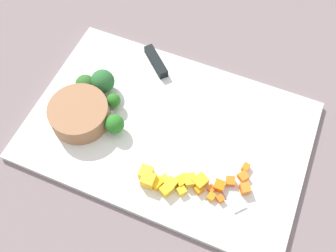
{
  "coord_description": "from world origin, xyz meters",
  "views": [
    {
      "loc": [
        0.13,
        -0.3,
        0.6
      ],
      "look_at": [
        0.0,
        0.0,
        0.02
      ],
      "focal_mm": 41.26,
      "sensor_mm": 36.0,
      "label": 1
    }
  ],
  "objects": [
    {
      "name": "pepper_dice_7",
      "position": [
        0.06,
        -0.08,
        0.02
      ],
      "size": [
        0.02,
        0.02,
        0.01
      ],
      "primitive_type": "cube",
      "rotation": [
        0.0,
        0.0,
        0.89
      ],
      "color": "yellow",
      "rests_on": "cutting_board"
    },
    {
      "name": "pepper_dice_4",
      "position": [
        0.01,
        -0.1,
        0.02
      ],
      "size": [
        0.02,
        0.02,
        0.02
      ],
      "primitive_type": "cube",
      "rotation": [
        0.0,
        0.0,
        0.04
      ],
      "color": "yellow",
      "rests_on": "cutting_board"
    },
    {
      "name": "pepper_dice_2",
      "position": [
        0.09,
        -0.07,
        0.02
      ],
      "size": [
        0.03,
        0.03,
        0.02
      ],
      "primitive_type": "cube",
      "rotation": [
        0.0,
        0.0,
        2.66
      ],
      "color": "yellow",
      "rests_on": "cutting_board"
    },
    {
      "name": "prep_bowl",
      "position": [
        -0.15,
        -0.04,
        0.03
      ],
      "size": [
        0.1,
        0.1,
        0.04
      ],
      "primitive_type": "cylinder",
      "color": "#986A47",
      "rests_on": "cutting_board"
    },
    {
      "name": "pepper_dice_3",
      "position": [
        0.04,
        -0.11,
        0.02
      ],
      "size": [
        0.02,
        0.02,
        0.02
      ],
      "primitive_type": "cube",
      "rotation": [
        0.0,
        0.0,
        1.11
      ],
      "color": "yellow",
      "rests_on": "cutting_board"
    },
    {
      "name": "pepper_dice_9",
      "position": [
        0.02,
        -0.1,
        0.02
      ],
      "size": [
        0.02,
        0.02,
        0.01
      ],
      "primitive_type": "cube",
      "rotation": [
        0.0,
        0.0,
        2.79
      ],
      "color": "yellow",
      "rests_on": "cutting_board"
    },
    {
      "name": "broccoli_floret_2",
      "position": [
        -0.11,
        0.01,
        0.03
      ],
      "size": [
        0.03,
        0.03,
        0.03
      ],
      "color": "#91BE66",
      "rests_on": "cutting_board"
    },
    {
      "name": "carrot_dice_7",
      "position": [
        0.11,
        -0.08,
        0.02
      ],
      "size": [
        0.01,
        0.01,
        0.01
      ],
      "primitive_type": "cube",
      "rotation": [
        0.0,
        0.0,
        1.27
      ],
      "color": "orange",
      "rests_on": "cutting_board"
    },
    {
      "name": "carrot_dice_9",
      "position": [
        0.11,
        -0.09,
        0.02
      ],
      "size": [
        0.01,
        0.01,
        0.01
      ],
      "primitive_type": "cube",
      "rotation": [
        0.0,
        0.0,
        2.97
      ],
      "color": "orange",
      "rests_on": "cutting_board"
    },
    {
      "name": "pepper_dice_6",
      "position": [
        0.06,
        -0.1,
        0.02
      ],
      "size": [
        0.02,
        0.02,
        0.01
      ],
      "primitive_type": "cube",
      "rotation": [
        0.0,
        0.0,
        0.9
      ],
      "color": "yellow",
      "rests_on": "cutting_board"
    },
    {
      "name": "carrot_dice_2",
      "position": [
        0.16,
        -0.06,
        0.02
      ],
      "size": [
        0.02,
        0.02,
        0.02
      ],
      "primitive_type": "cube",
      "rotation": [
        0.0,
        0.0,
        0.62
      ],
      "color": "orange",
      "rests_on": "cutting_board"
    },
    {
      "name": "carrot_dice_6",
      "position": [
        0.15,
        -0.04,
        0.02
      ],
      "size": [
        0.02,
        0.02,
        0.01
      ],
      "primitive_type": "cube",
      "rotation": [
        0.0,
        0.0,
        2.51
      ],
      "color": "orange",
      "rests_on": "cutting_board"
    },
    {
      "name": "carrot_dice_1",
      "position": [
        0.07,
        -0.08,
        0.02
      ],
      "size": [
        0.02,
        0.02,
        0.01
      ],
      "primitive_type": "cube",
      "rotation": [
        0.0,
        0.0,
        0.77
      ],
      "color": "orange",
      "rests_on": "cutting_board"
    },
    {
      "name": "pepper_dice_5",
      "position": [
        0.07,
        -0.08,
        0.02
      ],
      "size": [
        0.03,
        0.03,
        0.02
      ],
      "primitive_type": "cube",
      "rotation": [
        0.0,
        0.0,
        2.11
      ],
      "color": "yellow",
      "rests_on": "cutting_board"
    },
    {
      "name": "pepper_dice_1",
      "position": [
        0.03,
        -0.09,
        0.02
      ],
      "size": [
        0.02,
        0.02,
        0.01
      ],
      "primitive_type": "cube",
      "rotation": [
        0.0,
        0.0,
        1.07
      ],
      "color": "yellow",
      "rests_on": "cutting_board"
    },
    {
      "name": "cutting_board",
      "position": [
        0.0,
        0.0,
        0.01
      ],
      "size": [
        0.48,
        0.32,
        0.01
      ],
      "primitive_type": "cube",
      "color": "white",
      "rests_on": "ground_plane"
    },
    {
      "name": "pepper_dice_0",
      "position": [
        0.0,
        -0.09,
        0.02
      ],
      "size": [
        0.02,
        0.02,
        0.02
      ],
      "primitive_type": "cube",
      "rotation": [
        0.0,
        0.0,
        0.05
      ],
      "color": "yellow",
      "rests_on": "cutting_board"
    },
    {
      "name": "broccoli_floret_0",
      "position": [
        -0.14,
        0.03,
        0.04
      ],
      "size": [
        0.04,
        0.04,
        0.05
      ],
      "color": "#87BD5E",
      "rests_on": "cutting_board"
    },
    {
      "name": "carrot_dice_0",
      "position": [
        0.15,
        -0.02,
        0.02
      ],
      "size": [
        0.01,
        0.02,
        0.01
      ],
      "primitive_type": "cube",
      "rotation": [
        0.0,
        0.0,
        2.95
      ],
      "color": "orange",
      "rests_on": "cutting_board"
    },
    {
      "name": "carrot_dice_8",
      "position": [
        0.09,
        -0.09,
        0.02
      ],
      "size": [
        0.02,
        0.02,
        0.01
      ],
      "primitive_type": "cube",
      "rotation": [
        0.0,
        0.0,
        2.55
      ],
      "color": "orange",
      "rests_on": "cutting_board"
    },
    {
      "name": "broccoli_floret_1",
      "position": [
        -0.08,
        -0.04,
        0.03
      ],
      "size": [
        0.03,
        0.03,
        0.04
      ],
      "color": "#90B063",
      "rests_on": "cutting_board"
    },
    {
      "name": "chef_knife",
      "position": [
        -0.01,
        0.07,
        0.02
      ],
      "size": [
        0.28,
        0.25,
        0.02
      ],
      "rotation": [
        0.0,
        0.0,
        5.55
      ],
      "color": "silver",
      "rests_on": "cutting_board"
    },
    {
      "name": "carrot_dice_4",
      "position": [
        0.12,
        -0.07,
        0.02
      ],
      "size": [
        0.02,
        0.02,
        0.01
      ],
      "primitive_type": "cube",
      "rotation": [
        0.0,
        0.0,
        1.56
      ],
      "color": "orange",
      "rests_on": "cutting_board"
    },
    {
      "name": "carrot_dice_3",
      "position": [
        0.13,
        -0.09,
        0.02
      ],
      "size": [
        0.01,
        0.01,
        0.01
      ],
      "primitive_type": "cube",
      "rotation": [
        0.0,
        0.0,
        2.54
      ],
      "color": "orange",
      "rests_on": "cutting_board"
    },
    {
      "name": "pepper_dice_8",
      "position": [
        0.05,
        -0.09,
        0.02
      ],
      "size": [
        0.02,
        0.02,
        0.02
      ],
      "primitive_type": "cube",
      "rotation": [
        0.0,
        0.0,
        2.89
      ],
      "color": "yellow",
      "rests_on": "cutting_board"
    },
    {
      "name": "broccoli_floret_3",
      "position": [
        -0.17,
        0.02,
        0.03
      ],
      "size": [
        0.04,
        0.04,
        0.04
      ],
      "color": "#81BF64",
      "rests_on": "cutting_board"
    },
    {
      "name": "carrot_dice_5",
      "position": [
        0.13,
        -0.05,
        0.02
      ],
      "size": [
        0.02,
        0.02,
        0.01
      ],
      "primitive_type": "cube",
      "rotation": [
        0.0,
        0.0,
        0.34
      ],
      "color": "orange",
      "rests_on": "cutting_board"
    },
    {
      "name": "ground_plane",
      "position": [
        0.0,
        0.0,
        0.0
      ],
      "size": [
        4.0,
        4.0,
        0.0
      ],
      "primitive_type": "plane",
      "color": "slate"
    }
  ]
}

